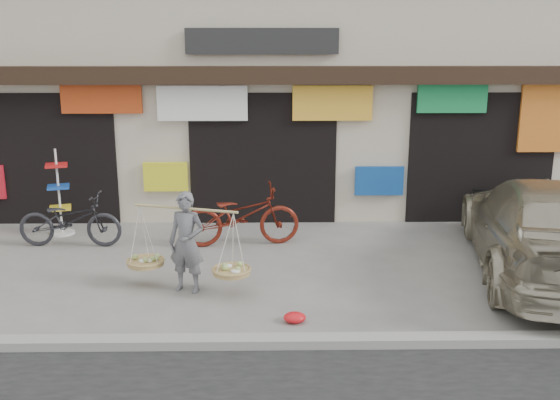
{
  "coord_description": "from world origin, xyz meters",
  "views": [
    {
      "loc": [
        0.16,
        -9.11,
        3.71
      ],
      "look_at": [
        0.31,
        0.9,
        1.15
      ],
      "focal_mm": 40.0,
      "sensor_mm": 36.0,
      "label": 1
    }
  ],
  "objects_px": {
    "bike_2": "(241,215)",
    "display_rack": "(60,200)",
    "street_vendor": "(187,246)",
    "suv": "(546,227)",
    "bike_0": "(70,220)"
  },
  "relations": [
    {
      "from": "display_rack",
      "to": "bike_2",
      "type": "bearing_deg",
      "value": -11.58
    },
    {
      "from": "street_vendor",
      "to": "suv",
      "type": "distance_m",
      "value": 5.75
    },
    {
      "from": "suv",
      "to": "bike_0",
      "type": "bearing_deg",
      "value": 0.61
    },
    {
      "from": "bike_2",
      "to": "display_rack",
      "type": "distance_m",
      "value": 3.65
    },
    {
      "from": "suv",
      "to": "display_rack",
      "type": "distance_m",
      "value": 8.87
    },
    {
      "from": "suv",
      "to": "street_vendor",
      "type": "bearing_deg",
      "value": 17.68
    },
    {
      "from": "bike_0",
      "to": "suv",
      "type": "bearing_deg",
      "value": -98.6
    },
    {
      "from": "bike_0",
      "to": "bike_2",
      "type": "height_order",
      "value": "bike_2"
    },
    {
      "from": "bike_0",
      "to": "suv",
      "type": "height_order",
      "value": "suv"
    },
    {
      "from": "bike_2",
      "to": "display_rack",
      "type": "height_order",
      "value": "display_rack"
    },
    {
      "from": "street_vendor",
      "to": "suv",
      "type": "bearing_deg",
      "value": 23.16
    },
    {
      "from": "bike_0",
      "to": "bike_2",
      "type": "relative_size",
      "value": 0.88
    },
    {
      "from": "bike_0",
      "to": "display_rack",
      "type": "relative_size",
      "value": 1.12
    },
    {
      "from": "street_vendor",
      "to": "bike_0",
      "type": "height_order",
      "value": "street_vendor"
    },
    {
      "from": "street_vendor",
      "to": "display_rack",
      "type": "distance_m",
      "value": 4.09
    }
  ]
}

